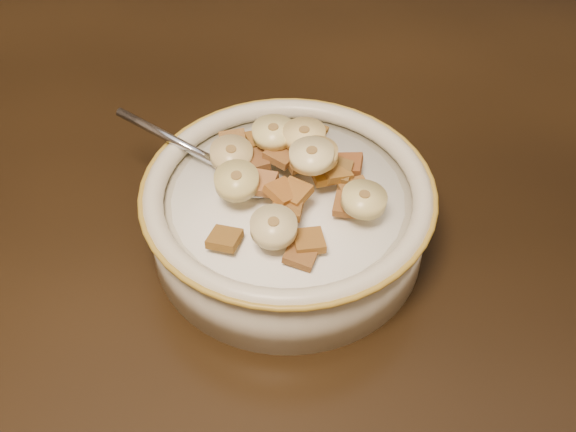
% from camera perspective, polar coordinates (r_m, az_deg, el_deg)
% --- Properties ---
extents(table, '(1.44, 0.97, 0.04)m').
position_cam_1_polar(table, '(0.61, -2.41, 1.09)').
color(table, black).
rests_on(table, floor).
extents(chair, '(0.45, 0.45, 0.85)m').
position_cam_1_polar(chair, '(1.43, 9.83, 14.39)').
color(chair, black).
rests_on(chair, floor).
extents(cereal_bowl, '(0.20, 0.20, 0.05)m').
position_cam_1_polar(cereal_bowl, '(0.54, -0.00, -0.43)').
color(cereal_bowl, beige).
rests_on(cereal_bowl, table).
extents(milk, '(0.17, 0.17, 0.00)m').
position_cam_1_polar(milk, '(0.52, -0.00, 1.41)').
color(milk, white).
rests_on(milk, cereal_bowl).
extents(spoon, '(0.06, 0.05, 0.01)m').
position_cam_1_polar(spoon, '(0.53, -3.10, 2.94)').
color(spoon, '#A9B2C6').
rests_on(spoon, cereal_bowl).
extents(cereal_square_0, '(0.03, 0.03, 0.01)m').
position_cam_1_polar(cereal_square_0, '(0.51, 5.28, 2.10)').
color(cereal_square_0, brown).
rests_on(cereal_square_0, milk).
extents(cereal_square_1, '(0.02, 0.02, 0.01)m').
position_cam_1_polar(cereal_square_1, '(0.50, 4.82, 0.92)').
color(cereal_square_1, brown).
rests_on(cereal_square_1, milk).
extents(cereal_square_2, '(0.03, 0.03, 0.01)m').
position_cam_1_polar(cereal_square_2, '(0.55, 0.49, 6.13)').
color(cereal_square_2, brown).
rests_on(cereal_square_2, milk).
extents(cereal_square_3, '(0.03, 0.03, 0.01)m').
position_cam_1_polar(cereal_square_3, '(0.52, -2.69, 4.38)').
color(cereal_square_3, brown).
rests_on(cereal_square_3, milk).
extents(cereal_square_4, '(0.02, 0.02, 0.01)m').
position_cam_1_polar(cereal_square_4, '(0.50, -2.14, 2.64)').
color(cereal_square_4, '#915C30').
rests_on(cereal_square_4, milk).
extents(cereal_square_5, '(0.02, 0.02, 0.01)m').
position_cam_1_polar(cereal_square_5, '(0.53, 4.77, 4.07)').
color(cereal_square_5, brown).
rests_on(cereal_square_5, milk).
extents(cereal_square_6, '(0.02, 0.02, 0.01)m').
position_cam_1_polar(cereal_square_6, '(0.53, -0.28, 5.24)').
color(cereal_square_6, olive).
rests_on(cereal_square_6, milk).
extents(cereal_square_7, '(0.02, 0.02, 0.01)m').
position_cam_1_polar(cereal_square_7, '(0.55, -1.91, 5.85)').
color(cereal_square_7, brown).
rests_on(cereal_square_7, milk).
extents(cereal_square_8, '(0.02, 0.02, 0.01)m').
position_cam_1_polar(cereal_square_8, '(0.52, 3.88, 3.66)').
color(cereal_square_8, brown).
rests_on(cereal_square_8, milk).
extents(cereal_square_9, '(0.03, 0.03, 0.01)m').
position_cam_1_polar(cereal_square_9, '(0.55, -2.19, 6.02)').
color(cereal_square_9, brown).
rests_on(cereal_square_9, milk).
extents(cereal_square_10, '(0.02, 0.02, 0.01)m').
position_cam_1_polar(cereal_square_10, '(0.48, -0.77, -1.05)').
color(cereal_square_10, brown).
rests_on(cereal_square_10, milk).
extents(cereal_square_11, '(0.03, 0.03, 0.01)m').
position_cam_1_polar(cereal_square_11, '(0.52, -0.54, 4.86)').
color(cereal_square_11, brown).
rests_on(cereal_square_11, milk).
extents(cereal_square_12, '(0.03, 0.03, 0.01)m').
position_cam_1_polar(cereal_square_12, '(0.48, 1.65, -1.98)').
color(cereal_square_12, brown).
rests_on(cereal_square_12, milk).
extents(cereal_square_13, '(0.02, 0.02, 0.01)m').
position_cam_1_polar(cereal_square_13, '(0.49, -0.06, 0.62)').
color(cereal_square_13, brown).
rests_on(cereal_square_13, milk).
extents(cereal_square_14, '(0.03, 0.03, 0.01)m').
position_cam_1_polar(cereal_square_14, '(0.49, -0.39, 1.90)').
color(cereal_square_14, brown).
rests_on(cereal_square_14, milk).
extents(cereal_square_15, '(0.03, 0.03, 0.01)m').
position_cam_1_polar(cereal_square_15, '(0.51, 3.01, 3.41)').
color(cereal_square_15, '#9B651E').
rests_on(cereal_square_15, milk).
extents(cereal_square_16, '(0.02, 0.02, 0.01)m').
position_cam_1_polar(cereal_square_16, '(0.47, 1.05, -3.00)').
color(cereal_square_16, brown).
rests_on(cereal_square_16, milk).
extents(cereal_square_17, '(0.03, 0.03, 0.01)m').
position_cam_1_polar(cereal_square_17, '(0.51, 3.71, 3.62)').
color(cereal_square_17, brown).
rests_on(cereal_square_17, milk).
extents(cereal_square_18, '(0.02, 0.02, 0.01)m').
position_cam_1_polar(cereal_square_18, '(0.48, -5.03, -1.80)').
color(cereal_square_18, brown).
rests_on(cereal_square_18, milk).
extents(cereal_square_19, '(0.03, 0.03, 0.01)m').
position_cam_1_polar(cereal_square_19, '(0.52, 0.82, 4.57)').
color(cereal_square_19, '#975E32').
rests_on(cereal_square_19, milk).
extents(cereal_square_20, '(0.03, 0.03, 0.01)m').
position_cam_1_polar(cereal_square_20, '(0.55, -4.39, 5.95)').
color(cereal_square_20, olive).
rests_on(cereal_square_20, milk).
extents(cereal_square_21, '(0.03, 0.03, 0.01)m').
position_cam_1_polar(cereal_square_21, '(0.55, 1.31, 6.08)').
color(cereal_square_21, brown).
rests_on(cereal_square_21, milk).
extents(cereal_square_22, '(0.02, 0.02, 0.01)m').
position_cam_1_polar(cereal_square_22, '(0.57, 1.90, 6.67)').
color(cereal_square_22, brown).
rests_on(cereal_square_22, milk).
extents(cereal_square_23, '(0.03, 0.03, 0.01)m').
position_cam_1_polar(cereal_square_23, '(0.49, 0.47, 1.87)').
color(cereal_square_23, olive).
rests_on(cereal_square_23, milk).
extents(banana_slice_0, '(0.04, 0.04, 0.01)m').
position_cam_1_polar(banana_slice_0, '(0.54, -0.37, 6.44)').
color(banana_slice_0, '#DCC379').
rests_on(banana_slice_0, milk).
extents(banana_slice_1, '(0.04, 0.04, 0.01)m').
position_cam_1_polar(banana_slice_1, '(0.50, 2.22, 4.90)').
color(banana_slice_1, '#F6CD76').
rests_on(banana_slice_1, milk).
extents(banana_slice_2, '(0.04, 0.04, 0.01)m').
position_cam_1_polar(banana_slice_2, '(0.52, 1.29, 6.42)').
color(banana_slice_2, '#FADD85').
rests_on(banana_slice_2, milk).
extents(banana_slice_3, '(0.04, 0.04, 0.01)m').
position_cam_1_polar(banana_slice_3, '(0.52, -4.50, 4.90)').
color(banana_slice_3, tan).
rests_on(banana_slice_3, milk).
extents(banana_slice_4, '(0.04, 0.04, 0.01)m').
position_cam_1_polar(banana_slice_4, '(0.49, 6.03, 1.32)').
color(banana_slice_4, '#CFC589').
rests_on(banana_slice_4, milk).
extents(banana_slice_5, '(0.04, 0.04, 0.01)m').
position_cam_1_polar(banana_slice_5, '(0.50, 1.88, 4.80)').
color(banana_slice_5, beige).
rests_on(banana_slice_5, milk).
extents(banana_slice_6, '(0.04, 0.04, 0.02)m').
position_cam_1_polar(banana_slice_6, '(0.50, -4.08, 2.81)').
color(banana_slice_6, '#DCCE70').
rests_on(banana_slice_6, milk).
extents(banana_slice_7, '(0.03, 0.03, 0.01)m').
position_cam_1_polar(banana_slice_7, '(0.47, -1.14, -0.85)').
color(banana_slice_7, beige).
rests_on(banana_slice_7, milk).
extents(banana_slice_8, '(0.03, 0.03, 0.01)m').
position_cam_1_polar(banana_slice_8, '(0.53, -1.16, 6.63)').
color(banana_slice_8, '#E9DF8F').
rests_on(banana_slice_8, milk).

